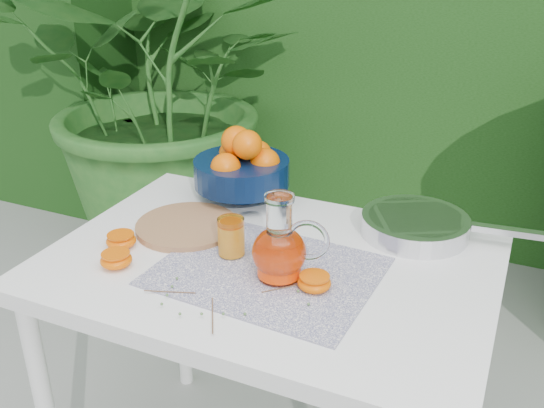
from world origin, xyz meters
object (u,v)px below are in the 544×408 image
at_px(fruit_bowl, 243,166).
at_px(white_table, 268,290).
at_px(juice_pitcher, 280,250).
at_px(cutting_board, 187,226).
at_px(saute_pan, 417,224).

bearing_deg(fruit_bowl, white_table, -53.96).
distance_m(fruit_bowl, juice_pitcher, 0.43).
relative_size(white_table, cutting_board, 3.93).
xyz_separation_m(white_table, cutting_board, (-0.25, 0.05, 0.09)).
xyz_separation_m(cutting_board, juice_pitcher, (0.30, -0.12, 0.06)).
bearing_deg(juice_pitcher, white_table, 131.65).
bearing_deg(saute_pan, white_table, -137.09).
relative_size(cutting_board, juice_pitcher, 1.33).
xyz_separation_m(fruit_bowl, juice_pitcher, (0.26, -0.34, -0.02)).
bearing_deg(saute_pan, fruit_bowl, 177.61).
height_order(white_table, cutting_board, cutting_board).
xyz_separation_m(white_table, juice_pitcher, (0.06, -0.06, 0.15)).
relative_size(juice_pitcher, saute_pan, 0.41).
bearing_deg(fruit_bowl, juice_pitcher, -52.85).
distance_m(cutting_board, fruit_bowl, 0.25).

